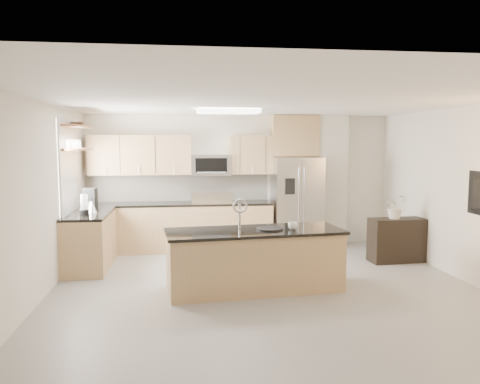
{
  "coord_description": "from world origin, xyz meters",
  "views": [
    {
      "loc": [
        -1.16,
        -5.98,
        2.05
      ],
      "look_at": [
        -0.25,
        1.3,
        1.28
      ],
      "focal_mm": 35.0,
      "sensor_mm": 36.0,
      "label": 1
    }
  ],
  "objects": [
    {
      "name": "floor",
      "position": [
        0.0,
        0.0,
        0.0
      ],
      "size": [
        6.5,
        6.5,
        0.0
      ],
      "primitive_type": "plane",
      "color": "gray",
      "rests_on": "ground"
    },
    {
      "name": "ceiling",
      "position": [
        0.0,
        0.0,
        2.6
      ],
      "size": [
        6.0,
        6.5,
        0.02
      ],
      "primitive_type": "cube",
      "color": "white",
      "rests_on": "wall_back"
    },
    {
      "name": "wall_back",
      "position": [
        0.0,
        3.25,
        1.3
      ],
      "size": [
        6.0,
        0.02,
        2.6
      ],
      "primitive_type": "cube",
      "color": "silver",
      "rests_on": "floor"
    },
    {
      "name": "wall_front",
      "position": [
        0.0,
        -3.25,
        1.3
      ],
      "size": [
        6.0,
        0.02,
        2.6
      ],
      "primitive_type": "cube",
      "color": "silver",
      "rests_on": "floor"
    },
    {
      "name": "wall_left",
      "position": [
        -3.0,
        0.0,
        1.3
      ],
      "size": [
        0.02,
        6.5,
        2.6
      ],
      "primitive_type": "cube",
      "color": "silver",
      "rests_on": "floor"
    },
    {
      "name": "back_counter",
      "position": [
        -1.23,
        2.93,
        0.47
      ],
      "size": [
        3.55,
        0.66,
        1.44
      ],
      "color": "tan",
      "rests_on": "floor"
    },
    {
      "name": "left_counter",
      "position": [
        -2.67,
        1.85,
        0.46
      ],
      "size": [
        0.66,
        1.5,
        0.92
      ],
      "color": "tan",
      "rests_on": "floor"
    },
    {
      "name": "range",
      "position": [
        -0.6,
        2.92,
        0.47
      ],
      "size": [
        0.76,
        0.64,
        1.14
      ],
      "color": "black",
      "rests_on": "floor"
    },
    {
      "name": "upper_cabinets",
      "position": [
        -1.3,
        3.09,
        1.83
      ],
      "size": [
        3.5,
        0.33,
        0.75
      ],
      "color": "tan",
      "rests_on": "wall_back"
    },
    {
      "name": "microwave",
      "position": [
        -0.6,
        3.04,
        1.63
      ],
      "size": [
        0.76,
        0.4,
        0.4
      ],
      "color": "#B7B7B9",
      "rests_on": "upper_cabinets"
    },
    {
      "name": "refrigerator",
      "position": [
        1.06,
        2.87,
        0.89
      ],
      "size": [
        0.92,
        0.78,
        1.78
      ],
      "color": "#B7B7B9",
      "rests_on": "floor"
    },
    {
      "name": "partition_column",
      "position": [
        1.82,
        3.1,
        1.3
      ],
      "size": [
        0.6,
        0.3,
        2.6
      ],
      "primitive_type": "cube",
      "color": "beige",
      "rests_on": "floor"
    },
    {
      "name": "window",
      "position": [
        -2.98,
        1.85,
        1.65
      ],
      "size": [
        0.04,
        1.15,
        1.65
      ],
      "color": "white",
      "rests_on": "wall_left"
    },
    {
      "name": "shelf_lower",
      "position": [
        -2.85,
        1.95,
        1.95
      ],
      "size": [
        0.3,
        1.2,
        0.04
      ],
      "primitive_type": "cube",
      "color": "olive",
      "rests_on": "wall_left"
    },
    {
      "name": "shelf_upper",
      "position": [
        -2.85,
        1.95,
        2.32
      ],
      "size": [
        0.3,
        1.2,
        0.04
      ],
      "primitive_type": "cube",
      "color": "olive",
      "rests_on": "wall_left"
    },
    {
      "name": "ceiling_fixture",
      "position": [
        -0.4,
        1.6,
        2.56
      ],
      "size": [
        1.0,
        0.5,
        0.06
      ],
      "primitive_type": "cube",
      "color": "white",
      "rests_on": "ceiling"
    },
    {
      "name": "island",
      "position": [
        -0.16,
        0.36,
        0.43
      ],
      "size": [
        2.53,
        1.12,
        1.27
      ],
      "rotation": [
        0.0,
        0.0,
        0.1
      ],
      "color": "tan",
      "rests_on": "floor"
    },
    {
      "name": "credenza",
      "position": [
        2.53,
        1.59,
        0.38
      ],
      "size": [
        0.97,
        0.45,
        0.76
      ],
      "primitive_type": "cube",
      "rotation": [
        0.0,
        0.0,
        0.06
      ],
      "color": "black",
      "rests_on": "floor"
    },
    {
      "name": "cup",
      "position": [
        0.37,
        0.3,
        0.9
      ],
      "size": [
        0.17,
        0.17,
        0.11
      ],
      "primitive_type": "imported",
      "rotation": [
        0.0,
        0.0,
        0.32
      ],
      "color": "white",
      "rests_on": "island"
    },
    {
      "name": "platter",
      "position": [
        0.05,
        0.36,
        0.86
      ],
      "size": [
        0.44,
        0.44,
        0.02
      ],
      "primitive_type": "cylinder",
      "rotation": [
        0.0,
        0.0,
        -0.17
      ],
      "color": "black",
      "rests_on": "island"
    },
    {
      "name": "blender",
      "position": [
        -2.67,
        1.49,
        1.06
      ],
      "size": [
        0.14,
        0.14,
        0.33
      ],
      "color": "black",
      "rests_on": "left_counter"
    },
    {
      "name": "kettle",
      "position": [
        -2.62,
        1.83,
        1.02
      ],
      "size": [
        0.18,
        0.18,
        0.23
      ],
      "color": "#B7B7B9",
      "rests_on": "left_counter"
    },
    {
      "name": "coffee_maker",
      "position": [
        -2.69,
        2.1,
        1.1
      ],
      "size": [
        0.21,
        0.25,
        0.37
      ],
      "color": "black",
      "rests_on": "left_counter"
    },
    {
      "name": "bowl",
      "position": [
        -2.85,
        2.09,
        2.38
      ],
      "size": [
        0.34,
        0.34,
        0.08
      ],
      "primitive_type": "imported",
      "rotation": [
        0.0,
        0.0,
        0.05
      ],
      "color": "#B7B7B9",
      "rests_on": "shelf_upper"
    },
    {
      "name": "flower_vase",
      "position": [
        2.47,
        1.57,
        1.07
      ],
      "size": [
        0.68,
        0.62,
        0.63
      ],
      "primitive_type": "imported",
      "rotation": [
        0.0,
        0.0,
        0.26
      ],
      "color": "silver",
      "rests_on": "credenza"
    }
  ]
}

